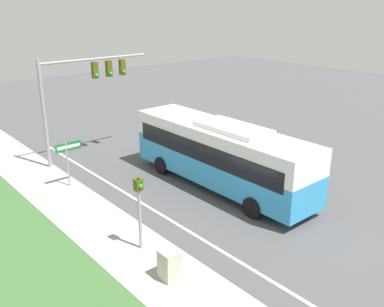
{
  "coord_description": "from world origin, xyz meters",
  "views": [
    {
      "loc": [
        -13.43,
        -10.9,
        8.88
      ],
      "look_at": [
        -0.53,
        4.19,
        1.72
      ],
      "focal_mm": 40.0,
      "sensor_mm": 36.0,
      "label": 1
    }
  ],
  "objects_px": {
    "bus": "(221,152)",
    "street_sign": "(68,155)",
    "signal_gantry": "(82,84)",
    "utility_cabinet": "(170,265)",
    "pedestrian_signal": "(139,203)"
  },
  "relations": [
    {
      "from": "signal_gantry",
      "to": "street_sign",
      "type": "xyz_separation_m",
      "value": [
        -2.6,
        -3.09,
        -2.71
      ]
    },
    {
      "from": "pedestrian_signal",
      "to": "street_sign",
      "type": "height_order",
      "value": "pedestrian_signal"
    },
    {
      "from": "signal_gantry",
      "to": "utility_cabinet",
      "type": "height_order",
      "value": "signal_gantry"
    },
    {
      "from": "bus",
      "to": "utility_cabinet",
      "type": "relative_size",
      "value": 10.13
    },
    {
      "from": "bus",
      "to": "street_sign",
      "type": "height_order",
      "value": "bus"
    },
    {
      "from": "signal_gantry",
      "to": "pedestrian_signal",
      "type": "xyz_separation_m",
      "value": [
        -3.17,
        -10.17,
        -2.44
      ]
    },
    {
      "from": "bus",
      "to": "street_sign",
      "type": "xyz_separation_m",
      "value": [
        -5.74,
        4.78,
        -0.13
      ]
    },
    {
      "from": "street_sign",
      "to": "pedestrian_signal",
      "type": "bearing_deg",
      "value": -94.64
    },
    {
      "from": "street_sign",
      "to": "signal_gantry",
      "type": "bearing_deg",
      "value": 50.0
    },
    {
      "from": "signal_gantry",
      "to": "street_sign",
      "type": "height_order",
      "value": "signal_gantry"
    },
    {
      "from": "signal_gantry",
      "to": "street_sign",
      "type": "distance_m",
      "value": 4.87
    },
    {
      "from": "street_sign",
      "to": "bus",
      "type": "bearing_deg",
      "value": -39.81
    },
    {
      "from": "signal_gantry",
      "to": "pedestrian_signal",
      "type": "bearing_deg",
      "value": -107.31
    },
    {
      "from": "street_sign",
      "to": "utility_cabinet",
      "type": "distance_m",
      "value": 9.35
    },
    {
      "from": "signal_gantry",
      "to": "utility_cabinet",
      "type": "xyz_separation_m",
      "value": [
        -3.49,
        -12.34,
        -3.8
      ]
    }
  ]
}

